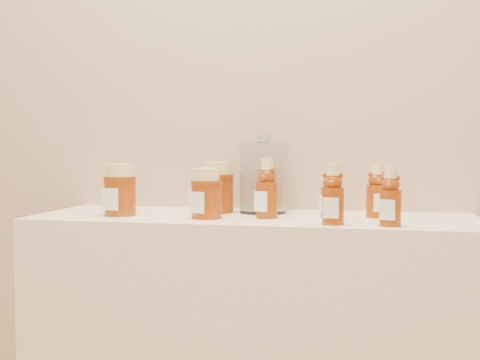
% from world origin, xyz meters
% --- Properties ---
extents(wall_back, '(3.50, 0.02, 2.70)m').
position_xyz_m(wall_back, '(0.00, 1.75, 1.35)').
color(wall_back, tan).
rests_on(wall_back, ground).
extents(bear_bottle_back_left, '(0.08, 0.08, 0.18)m').
position_xyz_m(bear_bottle_back_left, '(0.04, 1.51, 0.99)').
color(bear_bottle_back_left, '#6B2608').
rests_on(bear_bottle_back_left, display_table).
extents(bear_bottle_back_mid, '(0.07, 0.07, 0.16)m').
position_xyz_m(bear_bottle_back_mid, '(0.21, 1.55, 0.98)').
color(bear_bottle_back_mid, '#6B2608').
rests_on(bear_bottle_back_mid, display_table).
extents(bear_bottle_back_right, '(0.07, 0.07, 0.16)m').
position_xyz_m(bear_bottle_back_right, '(0.33, 1.59, 0.98)').
color(bear_bottle_back_right, '#6B2608').
rests_on(bear_bottle_back_right, display_table).
extents(bear_bottle_front_left, '(0.06, 0.06, 0.17)m').
position_xyz_m(bear_bottle_front_left, '(0.22, 1.42, 0.98)').
color(bear_bottle_front_left, '#6B2608').
rests_on(bear_bottle_front_left, display_table).
extents(bear_bottle_front_right, '(0.07, 0.07, 0.16)m').
position_xyz_m(bear_bottle_front_right, '(0.36, 1.42, 0.98)').
color(bear_bottle_front_right, '#6B2608').
rests_on(bear_bottle_front_right, display_table).
extents(honey_jar_left, '(0.11, 0.11, 0.14)m').
position_xyz_m(honey_jar_left, '(-0.36, 1.49, 0.97)').
color(honey_jar_left, '#6B2608').
rests_on(honey_jar_left, display_table).
extents(honey_jar_back, '(0.11, 0.11, 0.15)m').
position_xyz_m(honey_jar_back, '(-0.11, 1.61, 0.97)').
color(honey_jar_back, '#6B2608').
rests_on(honey_jar_back, display_table).
extents(honey_jar_front, '(0.11, 0.11, 0.13)m').
position_xyz_m(honey_jar_front, '(-0.11, 1.47, 0.97)').
color(honey_jar_front, '#6B2608').
rests_on(honey_jar_front, display_table).
extents(glass_canister, '(0.15, 0.15, 0.22)m').
position_xyz_m(glass_canister, '(0.01, 1.64, 1.01)').
color(glass_canister, white).
rests_on(glass_canister, display_table).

